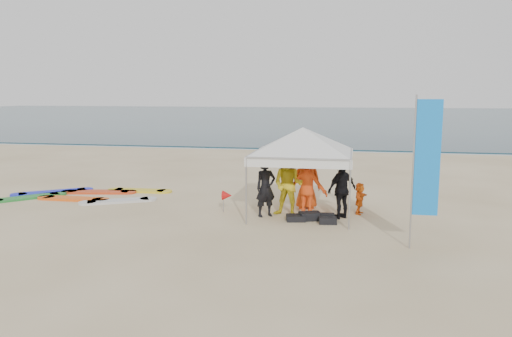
{
  "coord_description": "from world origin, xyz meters",
  "views": [
    {
      "loc": [
        3.36,
        -11.87,
        3.46
      ],
      "look_at": [
        0.55,
        2.6,
        1.2
      ],
      "focal_mm": 35.0,
      "sensor_mm": 36.0,
      "label": 1
    }
  ],
  "objects": [
    {
      "name": "canopy_tent",
      "position": [
        2.0,
        2.01,
        2.48
      ],
      "size": [
        3.78,
        3.78,
        2.85
      ],
      "color": "#A5A5A8",
      "rests_on": "ground"
    },
    {
      "name": "person_black_a",
      "position": [
        1.02,
        1.61,
        0.81
      ],
      "size": [
        0.71,
        0.66,
        1.62
      ],
      "primitive_type": "imported",
      "rotation": [
        0.0,
        0.0,
        0.62
      ],
      "color": "black",
      "rests_on": "ground"
    },
    {
      "name": "person_seated",
      "position": [
        3.61,
        2.41,
        0.45
      ],
      "size": [
        0.45,
        0.88,
        0.91
      ],
      "primitive_type": "imported",
      "rotation": [
        0.0,
        0.0,
        1.35
      ],
      "color": "orange",
      "rests_on": "ground"
    },
    {
      "name": "person_orange_b",
      "position": [
        2.05,
        2.79,
        0.84
      ],
      "size": [
        0.91,
        0.67,
        1.69
      ],
      "primitive_type": "imported",
      "rotation": [
        0.0,
        0.0,
        3.32
      ],
      "color": "#DB4613",
      "rests_on": "ground"
    },
    {
      "name": "ocean",
      "position": [
        0.0,
        60.0,
        0.04
      ],
      "size": [
        160.0,
        84.0,
        0.08
      ],
      "primitive_type": "cube",
      "color": "#0C2633",
      "rests_on": "ground"
    },
    {
      "name": "surfboard_spread",
      "position": [
        -5.45,
        3.15,
        0.04
      ],
      "size": [
        5.0,
        2.99,
        0.07
      ],
      "color": "red",
      "rests_on": "ground"
    },
    {
      "name": "ground",
      "position": [
        0.0,
        0.0,
        0.0
      ],
      "size": [
        120.0,
        120.0,
        0.0
      ],
      "primitive_type": "plane",
      "color": "beige",
      "rests_on": "ground"
    },
    {
      "name": "gear_pile",
      "position": [
        2.36,
        1.33,
        0.1
      ],
      "size": [
        1.4,
        0.73,
        0.22
      ],
      "color": "black",
      "rests_on": "ground"
    },
    {
      "name": "person_yellow",
      "position": [
        1.63,
        1.8,
        0.89
      ],
      "size": [
        0.99,
        0.84,
        1.79
      ],
      "primitive_type": "imported",
      "rotation": [
        0.0,
        0.0,
        -0.2
      ],
      "color": "yellow",
      "rests_on": "ground"
    },
    {
      "name": "marker_pennant",
      "position": [
        -0.16,
        1.87,
        0.49
      ],
      "size": [
        0.28,
        0.28,
        0.64
      ],
      "color": "#A5A5A8",
      "rests_on": "ground"
    },
    {
      "name": "shoreline_foam",
      "position": [
        0.0,
        18.2,
        0.0
      ],
      "size": [
        160.0,
        1.2,
        0.01
      ],
      "primitive_type": "cube",
      "color": "silver",
      "rests_on": "ground"
    },
    {
      "name": "feather_flag",
      "position": [
        4.94,
        -0.65,
        2.01
      ],
      "size": [
        0.58,
        0.04,
        3.41
      ],
      "color": "#A5A5A8",
      "rests_on": "ground"
    },
    {
      "name": "person_black_b",
      "position": [
        3.12,
        1.8,
        0.81
      ],
      "size": [
        0.96,
        0.93,
        1.62
      ],
      "primitive_type": "imported",
      "rotation": [
        0.0,
        0.0,
        3.89
      ],
      "color": "black",
      "rests_on": "ground"
    },
    {
      "name": "person_orange_a",
      "position": [
        2.16,
        2.02,
        0.88
      ],
      "size": [
        1.25,
        0.87,
        1.76
      ],
      "primitive_type": "imported",
      "rotation": [
        0.0,
        0.0,
        2.93
      ],
      "color": "#F84916",
      "rests_on": "ground"
    }
  ]
}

